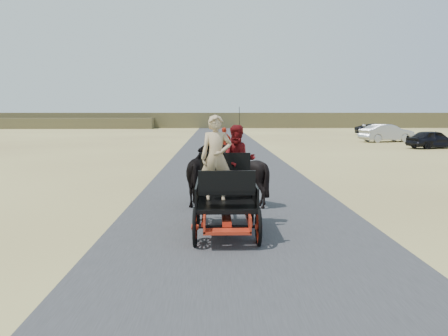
{
  "coord_description": "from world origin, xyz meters",
  "views": [
    {
      "loc": [
        -0.63,
        -9.66,
        2.59
      ],
      "look_at": [
        -0.39,
        1.06,
        1.2
      ],
      "focal_mm": 35.0,
      "sensor_mm": 36.0,
      "label": 1
    }
  ],
  "objects_px": {
    "carriage": "(226,216)",
    "horse_right": "(242,174)",
    "car_c": "(388,131)",
    "horse_left": "(203,174)",
    "pedestrian": "(225,143)",
    "car_d": "(376,129)",
    "car_b": "(386,133)",
    "car_a": "(433,139)"
  },
  "relations": [
    {
      "from": "carriage",
      "to": "horse_right",
      "type": "relative_size",
      "value": 1.41
    },
    {
      "from": "car_c",
      "to": "horse_left",
      "type": "bearing_deg",
      "value": 170.17
    },
    {
      "from": "pedestrian",
      "to": "horse_right",
      "type": "bearing_deg",
      "value": 58.48
    },
    {
      "from": "horse_left",
      "to": "pedestrian",
      "type": "bearing_deg",
      "value": -94.18
    },
    {
      "from": "pedestrian",
      "to": "car_d",
      "type": "height_order",
      "value": "pedestrian"
    },
    {
      "from": "carriage",
      "to": "horse_left",
      "type": "xyz_separation_m",
      "value": [
        -0.55,
        3.0,
        0.49
      ]
    },
    {
      "from": "carriage",
      "to": "car_c",
      "type": "bearing_deg",
      "value": 63.07
    },
    {
      "from": "carriage",
      "to": "horse_right",
      "type": "height_order",
      "value": "horse_right"
    },
    {
      "from": "car_d",
      "to": "horse_left",
      "type": "bearing_deg",
      "value": 159.0
    },
    {
      "from": "carriage",
      "to": "car_b",
      "type": "relative_size",
      "value": 0.52
    },
    {
      "from": "carriage",
      "to": "pedestrian",
      "type": "bearing_deg",
      "value": 88.77
    },
    {
      "from": "car_b",
      "to": "car_d",
      "type": "relative_size",
      "value": 1.01
    },
    {
      "from": "carriage",
      "to": "horse_left",
      "type": "height_order",
      "value": "horse_left"
    },
    {
      "from": "horse_left",
      "to": "car_c",
      "type": "bearing_deg",
      "value": -120.06
    },
    {
      "from": "horse_left",
      "to": "car_b",
      "type": "xyz_separation_m",
      "value": [
        15.08,
        25.04,
        -0.09
      ]
    },
    {
      "from": "horse_left",
      "to": "car_b",
      "type": "bearing_deg",
      "value": -121.06
    },
    {
      "from": "horse_right",
      "to": "pedestrian",
      "type": "relative_size",
      "value": 0.98
    },
    {
      "from": "car_b",
      "to": "car_d",
      "type": "distance_m",
      "value": 11.39
    },
    {
      "from": "horse_left",
      "to": "horse_right",
      "type": "distance_m",
      "value": 1.1
    },
    {
      "from": "horse_left",
      "to": "car_a",
      "type": "relative_size",
      "value": 0.53
    },
    {
      "from": "horse_right",
      "to": "car_b",
      "type": "height_order",
      "value": "horse_right"
    },
    {
      "from": "horse_left",
      "to": "car_a",
      "type": "bearing_deg",
      "value": -130.67
    },
    {
      "from": "car_b",
      "to": "car_d",
      "type": "bearing_deg",
      "value": -31.52
    },
    {
      "from": "carriage",
      "to": "pedestrian",
      "type": "xyz_separation_m",
      "value": [
        0.32,
        14.89,
        0.5
      ]
    },
    {
      "from": "car_c",
      "to": "car_d",
      "type": "bearing_deg",
      "value": 9.26
    },
    {
      "from": "horse_left",
      "to": "car_c",
      "type": "xyz_separation_m",
      "value": [
        16.97,
        29.33,
        -0.15
      ]
    },
    {
      "from": "horse_left",
      "to": "car_d",
      "type": "distance_m",
      "value": 40.35
    },
    {
      "from": "horse_right",
      "to": "pedestrian",
      "type": "distance_m",
      "value": 11.89
    },
    {
      "from": "car_c",
      "to": "carriage",
      "type": "bearing_deg",
      "value": 173.3
    },
    {
      "from": "car_b",
      "to": "car_d",
      "type": "height_order",
      "value": "car_b"
    },
    {
      "from": "car_a",
      "to": "car_d",
      "type": "relative_size",
      "value": 0.84
    },
    {
      "from": "horse_right",
      "to": "carriage",
      "type": "bearing_deg",
      "value": 79.61
    },
    {
      "from": "pedestrian",
      "to": "car_b",
      "type": "bearing_deg",
      "value": -169.85
    },
    {
      "from": "car_a",
      "to": "car_b",
      "type": "height_order",
      "value": "car_b"
    },
    {
      "from": "horse_right",
      "to": "car_d",
      "type": "distance_m",
      "value": 39.86
    },
    {
      "from": "car_d",
      "to": "carriage",
      "type": "bearing_deg",
      "value": 161.48
    },
    {
      "from": "pedestrian",
      "to": "car_d",
      "type": "distance_m",
      "value": 29.71
    },
    {
      "from": "horse_right",
      "to": "pedestrian",
      "type": "bearing_deg",
      "value": -88.89
    },
    {
      "from": "carriage",
      "to": "car_c",
      "type": "relative_size",
      "value": 0.5
    },
    {
      "from": "car_c",
      "to": "car_a",
      "type": "bearing_deg",
      "value": -165.99
    },
    {
      "from": "carriage",
      "to": "horse_right",
      "type": "distance_m",
      "value": 3.09
    },
    {
      "from": "car_b",
      "to": "car_a",
      "type": "bearing_deg",
      "value": 170.64
    }
  ]
}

